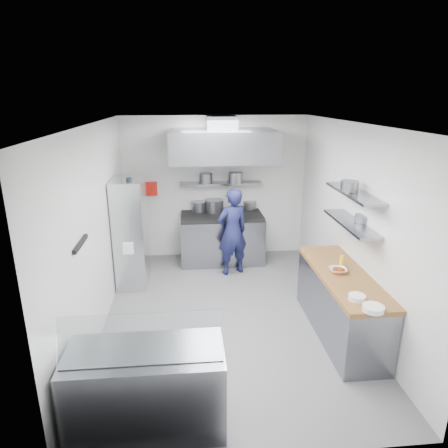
{
  "coord_description": "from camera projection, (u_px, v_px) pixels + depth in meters",
  "views": [
    {
      "loc": [
        -0.55,
        -5.27,
        3.14
      ],
      "look_at": [
        0.0,
        0.6,
        1.25
      ],
      "focal_mm": 32.0,
      "sensor_mm": 36.0,
      "label": 1
    }
  ],
  "objects": [
    {
      "name": "shelf_pot_b",
      "position": [
        236.0,
        178.0,
        7.62
      ],
      "size": [
        0.27,
        0.27,
        0.22
      ],
      "primitive_type": "cylinder",
      "color": "slate",
      "rests_on": "over_range_shelf"
    },
    {
      "name": "red_firebox",
      "position": [
        151.0,
        189.0,
        7.77
      ],
      "size": [
        0.22,
        0.1,
        0.26
      ],
      "primitive_type": "cube",
      "color": "red",
      "rests_on": "wall_back"
    },
    {
      "name": "chef",
      "position": [
        232.0,
        232.0,
        7.21
      ],
      "size": [
        0.68,
        0.57,
        1.61
      ],
      "primitive_type": "imported",
      "rotation": [
        0.0,
        0.0,
        3.5
      ],
      "color": "#171B47",
      "rests_on": "floor"
    },
    {
      "name": "wall_shelf_upper",
      "position": [
        354.0,
        193.0,
        5.28
      ],
      "size": [
        0.3,
        1.3,
        0.04
      ],
      "primitive_type": "cube",
      "color": "gray",
      "rests_on": "wall_right"
    },
    {
      "name": "stock_pot_left",
      "position": [
        199.0,
        206.0,
        7.9
      ],
      "size": [
        0.29,
        0.29,
        0.2
      ],
      "primitive_type": "cylinder",
      "color": "slate",
      "rests_on": "cooktop"
    },
    {
      "name": "gas_range",
      "position": [
        222.0,
        239.0,
        7.86
      ],
      "size": [
        1.6,
        0.8,
        0.9
      ],
      "primitive_type": "cube",
      "color": "gray",
      "rests_on": "floor"
    },
    {
      "name": "rack_jar",
      "position": [
        129.0,
        183.0,
        6.43
      ],
      "size": [
        0.1,
        0.1,
        0.18
      ],
      "primitive_type": "cylinder",
      "color": "black",
      "rests_on": "wire_rack"
    },
    {
      "name": "wall_right",
      "position": [
        352.0,
        223.0,
        5.73
      ],
      "size": [
        2.8,
        5.0,
        0.02
      ],
      "primitive_type": "cube",
      "rotation": [
        1.57,
        0.0,
        -1.57
      ],
      "color": "white",
      "rests_on": "floor"
    },
    {
      "name": "stock_pot_mid",
      "position": [
        214.0,
        206.0,
        7.87
      ],
      "size": [
        0.37,
        0.37,
        0.24
      ],
      "primitive_type": "cylinder",
      "color": "slate",
      "rests_on": "cooktop"
    },
    {
      "name": "mixing_bowl",
      "position": [
        338.0,
        270.0,
        5.32
      ],
      "size": [
        0.25,
        0.25,
        0.06
      ],
      "primitive_type": "imported",
      "rotation": [
        0.0,
        0.0,
        -0.08
      ],
      "color": "white",
      "rests_on": "prep_counter_top"
    },
    {
      "name": "stock_pot_right",
      "position": [
        250.0,
        205.0,
        8.08
      ],
      "size": [
        0.27,
        0.27,
        0.16
      ],
      "primitive_type": "cylinder",
      "color": "slate",
      "rests_on": "cooktop"
    },
    {
      "name": "wall_back",
      "position": [
        215.0,
        188.0,
        7.94
      ],
      "size": [
        3.6,
        2.8,
        0.02
      ],
      "primitive_type": "cube",
      "rotation": [
        1.57,
        0.0,
        0.0
      ],
      "color": "white",
      "rests_on": "floor"
    },
    {
      "name": "knife_strip",
      "position": [
        81.0,
        244.0,
        4.52
      ],
      "size": [
        0.04,
        0.55,
        0.05
      ],
      "primitive_type": "cube",
      "color": "black",
      "rests_on": "wall_left"
    },
    {
      "name": "display_glass",
      "position": [
        142.0,
        339.0,
        3.58
      ],
      "size": [
        1.47,
        0.19,
        0.42
      ],
      "primitive_type": "cube",
      "rotation": [
        -0.38,
        0.0,
        0.0
      ],
      "color": "silver",
      "rests_on": "display_case"
    },
    {
      "name": "extractor_hood",
      "position": [
        223.0,
        145.0,
        7.13
      ],
      "size": [
        1.9,
        1.15,
        0.55
      ],
      "primitive_type": "cube",
      "color": "gray",
      "rests_on": "wall_back"
    },
    {
      "name": "shelf_pot_d",
      "position": [
        350.0,
        186.0,
        5.27
      ],
      "size": [
        0.24,
        0.24,
        0.14
      ],
      "primitive_type": "cylinder",
      "color": "slate",
      "rests_on": "wall_shelf_upper"
    },
    {
      "name": "wall_shelf_lower",
      "position": [
        351.0,
        223.0,
        5.4
      ],
      "size": [
        0.3,
        1.3,
        0.04
      ],
      "primitive_type": "cube",
      "color": "gray",
      "rests_on": "wall_right"
    },
    {
      "name": "wire_rack",
      "position": [
        131.0,
        232.0,
        6.83
      ],
      "size": [
        0.5,
        0.9,
        1.85
      ],
      "primitive_type": "cube",
      "color": "silver",
      "rests_on": "floor"
    },
    {
      "name": "rack_bin_a",
      "position": [
        129.0,
        247.0,
        6.5
      ],
      "size": [
        0.17,
        0.21,
        0.19
      ],
      "primitive_type": "cube",
      "color": "white",
      "rests_on": "wire_rack"
    },
    {
      "name": "prep_counter_top",
      "position": [
        343.0,
        275.0,
        5.3
      ],
      "size": [
        0.65,
        2.04,
        0.06
      ],
      "primitive_type": "cube",
      "color": "brown",
      "rests_on": "prep_counter_base"
    },
    {
      "name": "prep_counter_base",
      "position": [
        340.0,
        306.0,
        5.44
      ],
      "size": [
        0.62,
        2.0,
        0.84
      ],
      "primitive_type": "cube",
      "color": "gray",
      "rests_on": "floor"
    },
    {
      "name": "squeeze_bottle",
      "position": [
        342.0,
        262.0,
        5.43
      ],
      "size": [
        0.05,
        0.05,
        0.18
      ],
      "primitive_type": "cylinder",
      "color": "yellow",
      "rests_on": "prep_counter_top"
    },
    {
      "name": "floor",
      "position": [
        228.0,
        315.0,
        6.0
      ],
      "size": [
        5.0,
        5.0,
        0.0
      ],
      "primitive_type": "plane",
      "color": "#575759",
      "rests_on": "ground"
    },
    {
      "name": "ceiling",
      "position": [
        228.0,
        124.0,
        5.14
      ],
      "size": [
        5.0,
        5.0,
        0.0
      ],
      "primitive_type": "plane",
      "rotation": [
        3.14,
        0.0,
        0.0
      ],
      "color": "silver",
      "rests_on": "wall_back"
    },
    {
      "name": "shelf_pot_c",
      "position": [
        363.0,
        219.0,
        5.37
      ],
      "size": [
        0.23,
        0.23,
        0.1
      ],
      "primitive_type": "cylinder",
      "color": "slate",
      "rests_on": "wall_shelf_lower"
    },
    {
      "name": "wall_left",
      "position": [
        96.0,
        231.0,
        5.41
      ],
      "size": [
        2.8,
        5.0,
        0.02
      ],
      "primitive_type": "cube",
      "rotation": [
        1.57,
        0.0,
        1.57
      ],
      "color": "white",
      "rests_on": "floor"
    },
    {
      "name": "display_case",
      "position": [
        147.0,
        389.0,
        3.89
      ],
      "size": [
        1.5,
        0.7,
        0.85
      ],
      "primitive_type": "cube",
      "color": "gray",
      "rests_on": "floor"
    },
    {
      "name": "over_range_shelf",
      "position": [
        221.0,
        183.0,
        7.76
      ],
      "size": [
        1.6,
        0.3,
        0.04
      ],
      "primitive_type": "cube",
      "color": "gray",
      "rests_on": "wall_back"
    },
    {
      "name": "cooktop",
      "position": [
        222.0,
        216.0,
        7.72
      ],
      "size": [
        1.57,
        0.78,
        0.06
      ],
      "primitive_type": "cube",
      "color": "black",
      "rests_on": "gas_range"
    },
    {
      "name": "plate_stack_a",
      "position": [
        373.0,
        308.0,
        4.36
      ],
      "size": [
        0.24,
        0.24,
        0.06
      ],
      "primitive_type": "cylinder",
      "color": "white",
      "rests_on": "prep_counter_top"
    },
    {
      "name": "rack_bin_b",
      "position": [
        130.0,
        210.0,
        6.77
      ],
      "size": [
        0.14,
        0.19,
        0.16
      ],
      "primitive_type": "cube",
      "color": "yellow",
      "rests_on": "wire_rack"
    },
    {
      "name": "plate_stack_b",
      "position": [
        357.0,
        297.0,
        4.6
      ],
      "size": [
        0.2,
        0.2,
        0.06
      ],
      "primitive_type": "cylinder",
      "color": "white",
      "rests_on": "prep_counter_top"
    },
    {
      "name": "hood_duct",
      "position": [
        221.0,
        123.0,
        7.23
      ],
      "size": [
        0.55,
        0.55,
        0.24
      ],
      "primitive_type": "cube",
      "color": "slate",
      "rests_on": "extractor_hood"
    },
    {
      "name": "copper_pan",
      "position": [
        339.0,
        271.0,
        5.29
      ],
      "size": [
        0.16,
        0.16,
        0.06
      ],
      "primitive_type": "cylinder",
      "color": "#B65C33",
      "rests_on": "prep_counter_top"
    },
    {
      "name": "shelf_pot_a",
      "position": [
        206.0,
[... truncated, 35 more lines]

